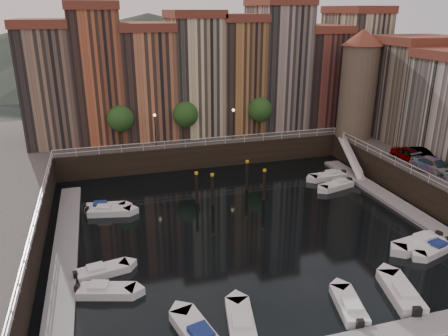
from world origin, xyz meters
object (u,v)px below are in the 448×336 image
object	(u,v)px
gangway	(351,156)
corner_tower	(359,82)
boat_left_3	(109,211)
car_a	(410,156)
car_c	(434,167)
boat_left_2	(102,271)
boat_left_1	(105,291)
car_b	(425,156)
mooring_pilings	(231,185)

from	to	relation	value
gangway	corner_tower	bearing A→B (deg)	57.20
gangway	boat_left_3	world-z (taller)	gangway
gangway	car_a	distance (m)	7.40
car_c	boat_left_2	bearing A→B (deg)	176.20
car_c	car_a	bearing A→B (deg)	77.90
boat_left_3	boat_left_2	bearing A→B (deg)	-83.52
boat_left_3	car_c	size ratio (longest dim) A/B	0.86
boat_left_2	car_a	world-z (taller)	car_a
gangway	boat_left_2	bearing A→B (deg)	-153.96
corner_tower	boat_left_1	distance (m)	41.04
car_b	car_c	bearing A→B (deg)	-102.05
boat_left_1	car_b	distance (m)	36.65
boat_left_2	car_a	size ratio (longest dim) A/B	0.96
boat_left_1	car_a	bearing A→B (deg)	34.64
boat_left_1	car_b	xyz separation A→B (m)	(34.96, 10.46, 3.42)
mooring_pilings	boat_left_2	bearing A→B (deg)	-141.72
corner_tower	boat_left_3	world-z (taller)	corner_tower
mooring_pilings	car_a	bearing A→B (deg)	-6.20
boat_left_1	car_a	distance (m)	35.48
boat_left_3	corner_tower	bearing A→B (deg)	26.68
boat_left_2	mooring_pilings	bearing A→B (deg)	27.22
gangway	mooring_pilings	distance (m)	17.46
car_c	car_b	bearing A→B (deg)	53.50
mooring_pilings	boat_left_2	size ratio (longest dim) A/B	1.75
gangway	boat_left_3	bearing A→B (deg)	-171.70
boat_left_2	boat_left_1	bearing A→B (deg)	-97.13
boat_left_1	car_b	bearing A→B (deg)	32.91
corner_tower	car_a	world-z (taller)	corner_tower
mooring_pilings	gangway	bearing A→B (deg)	13.97
mooring_pilings	corner_tower	bearing A→B (deg)	23.71
car_a	mooring_pilings	bearing A→B (deg)	160.20
corner_tower	car_a	xyz separation A→B (m)	(0.33, -10.91, -6.45)
corner_tower	car_a	bearing A→B (deg)	-88.27
gangway	car_b	size ratio (longest dim) A/B	1.84
boat_left_3	car_c	xyz separation A→B (m)	(32.74, -5.96, 3.42)
corner_tower	car_c	bearing A→B (deg)	-88.85
gangway	boat_left_1	world-z (taller)	gangway
mooring_pilings	boat_left_3	bearing A→B (deg)	-179.57
gangway	boat_left_1	distance (m)	35.04
gangway	boat_left_3	distance (m)	29.90
boat_left_3	car_a	world-z (taller)	car_a
corner_tower	car_b	world-z (taller)	corner_tower
car_b	mooring_pilings	bearing A→B (deg)	-174.72
car_b	car_c	distance (m)	3.51
boat_left_3	car_a	size ratio (longest dim) A/B	1.02
corner_tower	boat_left_3	size ratio (longest dim) A/B	3.08
corner_tower	gangway	distance (m)	9.86
corner_tower	boat_left_1	size ratio (longest dim) A/B	3.21
boat_left_3	car_a	distance (m)	33.01
boat_left_1	car_c	world-z (taller)	car_c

